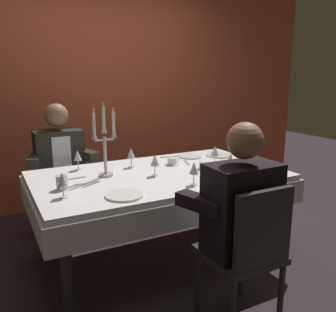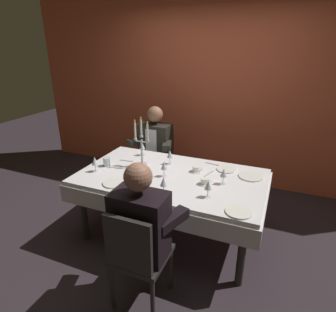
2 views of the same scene
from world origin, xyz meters
The scene contains 23 objects.
ground_plane centered at (0.00, 0.00, 0.00)m, with size 12.00×12.00×0.00m, color #31272D.
back_wall centered at (0.00, 1.66, 1.35)m, with size 6.00×0.12×2.70m, color #D35939.
dining_table centered at (0.00, 0.00, 0.62)m, with size 1.94×1.14×0.74m.
candelabra centered at (-0.39, 0.11, 0.97)m, with size 0.19×0.11×0.56m.
dinner_plate_0 centered at (0.50, 0.35, 0.75)m, with size 0.21×0.21×0.01m, color white.
dinner_plate_1 centered at (-0.43, -0.38, 0.75)m, with size 0.25×0.25×0.01m, color white.
dinner_plate_2 centered at (0.77, 0.27, 0.75)m, with size 0.25×0.25×0.01m, color white.
dinner_plate_3 centered at (0.77, -0.43, 0.75)m, with size 0.22×0.22×0.01m, color white.
wine_glass_0 centered at (-0.78, -0.22, 0.86)m, with size 0.07×0.07×0.16m.
wine_glass_1 centered at (0.54, 0.02, 0.86)m, with size 0.07×0.07×0.16m.
wine_glass_2 centered at (-0.12, 0.27, 0.86)m, with size 0.07×0.07×0.16m.
wine_glass_3 centered at (0.08, -0.38, 0.85)m, with size 0.07×0.07×0.16m.
wine_glass_4 centered at (0.47, -0.29, 0.85)m, with size 0.07×0.07×0.16m.
wine_glass_5 centered at (-0.06, -0.05, 0.85)m, with size 0.07×0.07×0.16m.
wine_glass_6 centered at (-0.54, 0.39, 0.86)m, with size 0.07×0.07×0.16m.
water_tumbler_0 centered at (-0.75, -0.05, 0.79)m, with size 0.08×0.08×0.09m, color silver.
coffee_cup_0 centered at (0.38, -0.06, 0.77)m, with size 0.13×0.12×0.06m.
coffee_cup_1 centered at (0.21, 0.18, 0.77)m, with size 0.13×0.12×0.06m.
fork_0 centered at (-0.62, 0.15, 0.74)m, with size 0.17×0.02×0.01m, color #B7B7BC.
knife_1 centered at (0.34, 0.44, 0.74)m, with size 0.19×0.02×0.01m, color #B7B7BC.
fork_2 centered at (0.36, 0.18, 0.74)m, with size 0.17×0.02×0.01m, color #B7B7BC.
seated_diner_0 centered at (-0.59, 0.89, 0.74)m, with size 0.63×0.48×1.24m.
seated_diner_1 centered at (0.10, -0.89, 0.74)m, with size 0.63×0.48×1.24m.
Camera 1 is at (-1.19, -2.41, 1.50)m, focal length 38.15 mm.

